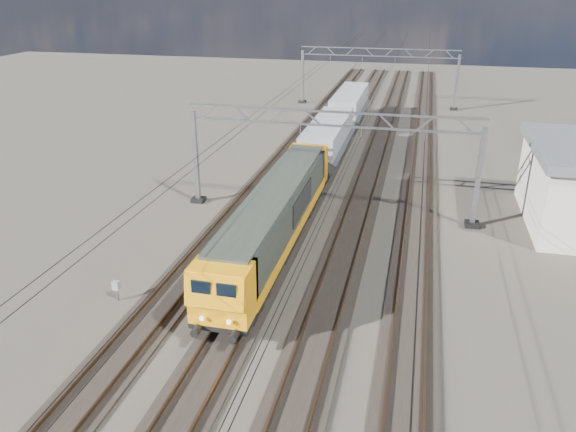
% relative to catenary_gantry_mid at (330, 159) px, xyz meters
% --- Properties ---
extents(ground, '(160.00, 160.00, 0.00)m').
position_rel_catenary_gantry_mid_xyz_m(ground, '(-0.00, -4.00, -3.91)').
color(ground, black).
rests_on(ground, ground).
extents(track_outer_west, '(2.60, 140.00, 0.30)m').
position_rel_catenary_gantry_mid_xyz_m(track_outer_west, '(-6.00, -4.00, -3.83)').
color(track_outer_west, black).
rests_on(track_outer_west, ground).
extents(track_loco, '(2.60, 140.00, 0.30)m').
position_rel_catenary_gantry_mid_xyz_m(track_loco, '(-2.00, -4.00, -3.83)').
color(track_loco, black).
rests_on(track_loco, ground).
extents(track_inner_east, '(2.60, 140.00, 0.30)m').
position_rel_catenary_gantry_mid_xyz_m(track_inner_east, '(2.00, -4.00, -3.83)').
color(track_inner_east, black).
rests_on(track_inner_east, ground).
extents(track_outer_east, '(2.60, 140.00, 0.30)m').
position_rel_catenary_gantry_mid_xyz_m(track_outer_east, '(6.00, -4.00, -3.83)').
color(track_outer_east, black).
rests_on(track_outer_east, ground).
extents(catenary_gantry_mid, '(19.90, 0.90, 7.11)m').
position_rel_catenary_gantry_mid_xyz_m(catenary_gantry_mid, '(0.00, 0.00, 0.00)').
color(catenary_gantry_mid, gray).
rests_on(catenary_gantry_mid, ground).
extents(catenary_gantry_far, '(19.90, 0.90, 7.11)m').
position_rel_catenary_gantry_mid_xyz_m(catenary_gantry_far, '(0.00, 36.00, 0.00)').
color(catenary_gantry_far, gray).
rests_on(catenary_gantry_far, ground).
extents(overhead_wires, '(12.03, 140.00, 0.53)m').
position_rel_catenary_gantry_mid_xyz_m(overhead_wires, '(-0.00, 4.00, 1.84)').
color(overhead_wires, black).
rests_on(overhead_wires, ground).
extents(locomotive, '(2.76, 21.10, 3.62)m').
position_rel_catenary_gantry_mid_xyz_m(locomotive, '(-2.00, -6.48, -1.58)').
color(locomotive, black).
rests_on(locomotive, ground).
extents(hopper_wagon_lead, '(3.38, 13.00, 3.25)m').
position_rel_catenary_gantry_mid_xyz_m(hopper_wagon_lead, '(-2.00, 11.22, -1.67)').
color(hopper_wagon_lead, black).
rests_on(hopper_wagon_lead, ground).
extents(hopper_wagon_mid, '(3.38, 13.00, 3.25)m').
position_rel_catenary_gantry_mid_xyz_m(hopper_wagon_mid, '(-2.00, 25.42, -1.67)').
color(hopper_wagon_mid, black).
rests_on(hopper_wagon_mid, ground).
extents(trackside_cabinet, '(0.38, 0.30, 1.08)m').
position_rel_catenary_gantry_mid_xyz_m(trackside_cabinet, '(-8.38, -13.64, -3.10)').
color(trackside_cabinet, gray).
rests_on(trackside_cabinet, ground).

